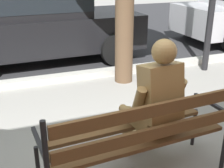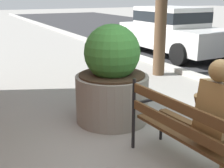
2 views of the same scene
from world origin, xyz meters
name	(u,v)px [view 2 (image 2 of 2)]	position (x,y,z in m)	size (l,w,h in m)	color
ground_plane	(178,168)	(0.00, 0.00, 0.00)	(80.00, 80.00, 0.00)	gray
park_bench	(194,132)	(0.19, 0.01, 0.54)	(1.83, 0.65, 0.95)	brown
concrete_planter	(112,80)	(-1.64, -0.03, 0.66)	(1.15, 1.15, 1.53)	gray
parked_car_white	(172,29)	(-5.68, 4.25, 0.84)	(4.15, 2.01, 1.56)	silver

